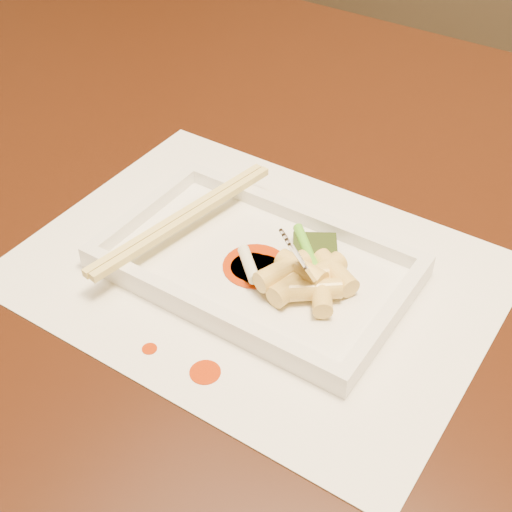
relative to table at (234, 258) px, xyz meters
The scene contains 26 objects.
table is the anchor object (origin of this frame).
placemat 0.17m from the table, 46.33° to the right, with size 0.40×0.30×0.00m, color white.
sauce_splatter_a 0.27m from the table, 59.86° to the right, with size 0.02×0.02×0.00m, color #B22E05.
sauce_splatter_b 0.25m from the table, 71.31° to the right, with size 0.01×0.01×0.00m, color #B22E05.
plate_base 0.17m from the table, 46.33° to the right, with size 0.26×0.16×0.01m, color white.
plate_rim_far 0.15m from the table, 14.51° to the right, with size 0.26×0.01×0.01m, color white.
plate_rim_near 0.23m from the table, 61.42° to the right, with size 0.26×0.01×0.01m, color white.
plate_rim_left 0.16m from the table, 107.06° to the right, with size 0.01×0.14×0.01m, color white.
plate_rim_right 0.27m from the table, 24.28° to the right, with size 0.01×0.14×0.01m, color white.
veg_piece 0.18m from the table, 24.34° to the right, with size 0.04×0.03×0.01m, color black.
scallion_white 0.19m from the table, 49.52° to the right, with size 0.01×0.01×0.04m, color #EAEACC.
scallion_green 0.20m from the table, 29.96° to the right, with size 0.01×0.01×0.09m, color #44A61A.
chopstick_a 0.16m from the table, 83.13° to the right, with size 0.01×0.21×0.01m, color #E4CE72.
chopstick_b 0.16m from the table, 78.59° to the right, with size 0.01×0.21×0.01m, color #E4CE72.
fork 0.26m from the table, 26.11° to the right, with size 0.09×0.10×0.14m, color silver, non-canonical shape.
sauce_blob_0 0.18m from the table, 45.18° to the right, with size 0.04×0.04×0.00m, color #B22E05.
sauce_blob_1 0.18m from the table, 46.64° to the right, with size 0.06×0.06×0.00m, color #B22E05.
sauce_blob_2 0.18m from the table, 48.02° to the right, with size 0.04×0.04×0.00m, color #B22E05.
rice_cake_0 0.21m from the table, 35.33° to the right, with size 0.02×0.02×0.04m, color #ECD56E.
rice_cake_1 0.22m from the table, 26.48° to the right, with size 0.02×0.02×0.05m, color #ECD56E.
rice_cake_2 0.21m from the table, 40.50° to the right, with size 0.02×0.02×0.05m, color #ECD56E.
rice_cake_3 0.23m from the table, 33.17° to the right, with size 0.02×0.02×0.05m, color #ECD56E.
rice_cake_4 0.21m from the table, 29.63° to the right, with size 0.02×0.02×0.04m, color #ECD56E.
rice_cake_5 0.21m from the table, 35.44° to the right, with size 0.02×0.02×0.04m, color #ECD56E.
rice_cake_6 0.22m from the table, 35.14° to the right, with size 0.02×0.02×0.05m, color #ECD56E.
rice_cake_7 0.22m from the table, 39.13° to the right, with size 0.02×0.02×0.04m, color #ECD56E.
Camera 1 is at (0.35, -0.48, 1.17)m, focal length 50.00 mm.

